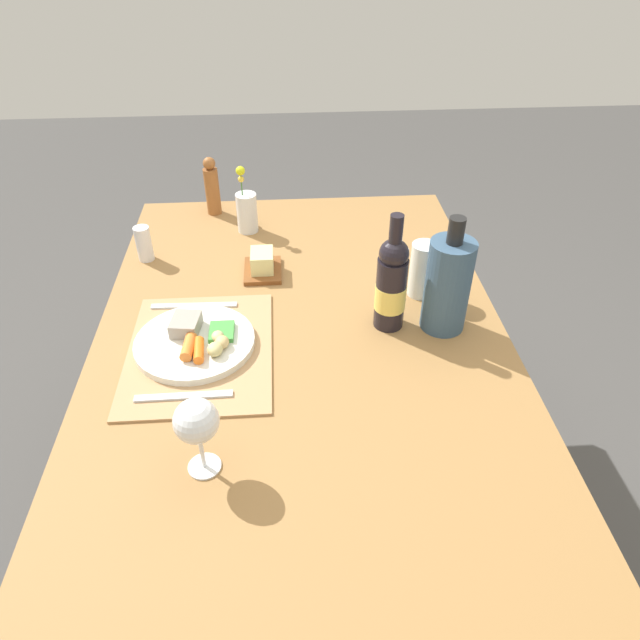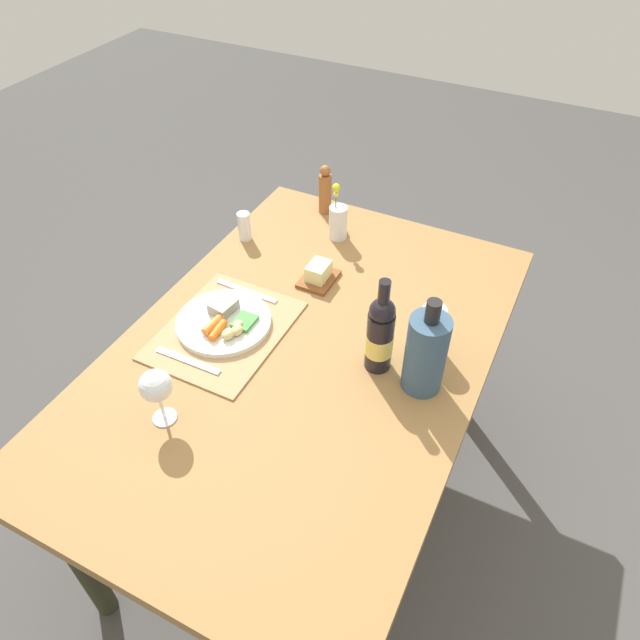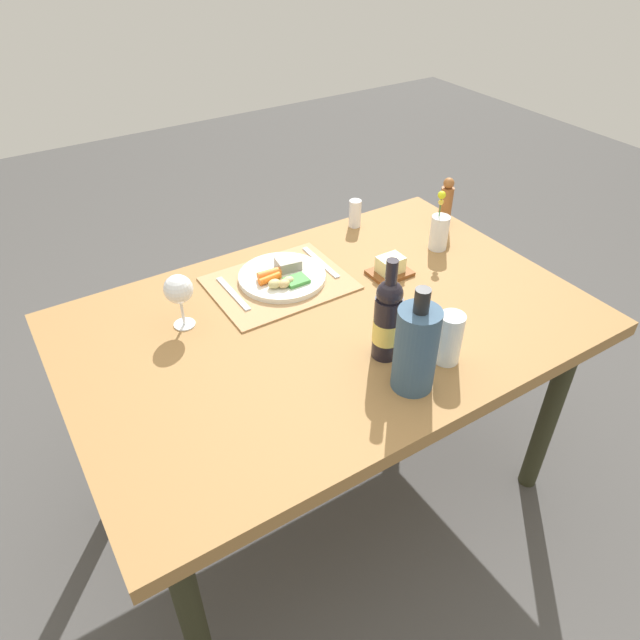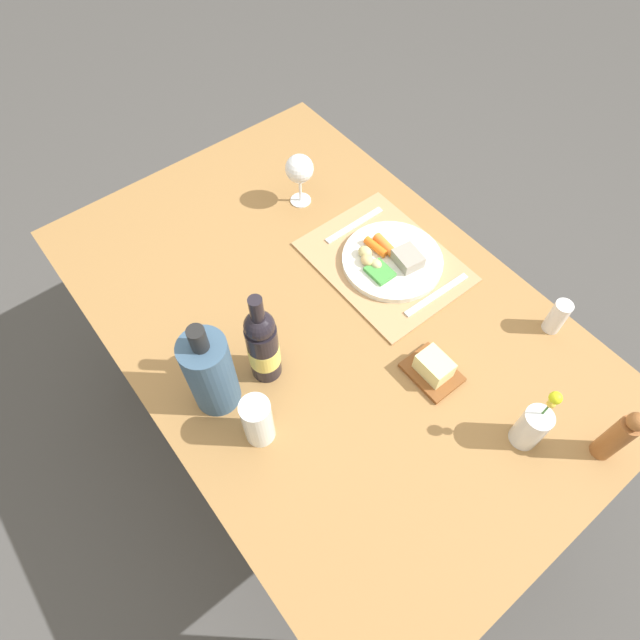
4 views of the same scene
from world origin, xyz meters
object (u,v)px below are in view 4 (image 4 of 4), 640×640
at_px(wine_glass, 299,170).
at_px(dining_table, 325,330).
at_px(wine_bottle, 263,345).
at_px(knife, 354,225).
at_px(butter_dish, 433,368).
at_px(fork, 437,295).
at_px(pepper_mill, 618,436).
at_px(water_tumbler, 258,422).
at_px(dinner_plate, 392,260).
at_px(cooler_bottle, 210,372).
at_px(flower_vase, 532,426).
at_px(salt_shaker, 557,317).

bearing_deg(wine_glass, dining_table, 151.69).
bearing_deg(wine_bottle, knife, -64.30).
xyz_separation_m(knife, wine_bottle, (-0.22, 0.46, 0.11)).
bearing_deg(butter_dish, dining_table, 17.80).
bearing_deg(fork, pepper_mill, -179.91).
bearing_deg(water_tumbler, wine_bottle, -40.13).
xyz_separation_m(dining_table, dinner_plate, (0.02, -0.24, 0.10)).
bearing_deg(dining_table, dinner_plate, -86.03).
bearing_deg(knife, water_tumbler, 120.80).
bearing_deg(cooler_bottle, fork, -100.47).
bearing_deg(pepper_mill, dinner_plate, 0.62).
bearing_deg(dinner_plate, flower_vase, 169.38).
distance_m(salt_shaker, water_tumbler, 0.77).
height_order(fork, wine_glass, wine_glass).
bearing_deg(salt_shaker, wine_bottle, 61.39).
distance_m(fork, flower_vase, 0.42).
height_order(fork, pepper_mill, pepper_mill).
distance_m(dining_table, water_tumbler, 0.38).
bearing_deg(fork, cooler_bottle, 81.10).
relative_size(wine_bottle, wine_glass, 1.79).
xyz_separation_m(dinner_plate, cooler_bottle, (-0.04, 0.58, 0.10)).
distance_m(wine_bottle, salt_shaker, 0.72).
relative_size(butter_dish, salt_shaker, 1.29).
bearing_deg(knife, pepper_mill, 179.21).
height_order(dining_table, flower_vase, flower_vase).
bearing_deg(flower_vase, knife, -8.98).
xyz_separation_m(wine_bottle, salt_shaker, (-0.34, -0.63, -0.07)).
xyz_separation_m(cooler_bottle, wine_glass, (0.39, -0.53, 0.00)).
bearing_deg(dining_table, water_tumbler, 117.39).
bearing_deg(wine_bottle, cooler_bottle, 83.92).
xyz_separation_m(fork, pepper_mill, (-0.52, 0.01, 0.08)).
relative_size(dining_table, water_tumbler, 10.19).
bearing_deg(fork, flower_vase, 164.19).
height_order(salt_shaker, water_tumbler, water_tumbler).
xyz_separation_m(fork, wine_bottle, (0.10, 0.47, 0.11)).
xyz_separation_m(flower_vase, wine_glass, (0.89, -0.06, 0.05)).
bearing_deg(dining_table, pepper_mill, -159.17).
height_order(cooler_bottle, pepper_mill, cooler_bottle).
height_order(flower_vase, pepper_mill, flower_vase).
distance_m(knife, pepper_mill, 0.84).
height_order(cooler_bottle, wine_glass, cooler_bottle).
height_order(dinner_plate, pepper_mill, pepper_mill).
height_order(knife, wine_bottle, wine_bottle).
height_order(dinner_plate, cooler_bottle, cooler_bottle).
distance_m(dining_table, flower_vase, 0.57).
bearing_deg(flower_vase, pepper_mill, -138.68).
xyz_separation_m(dinner_plate, water_tumbler, (-0.18, 0.56, 0.04)).
distance_m(fork, wine_bottle, 0.50).
bearing_deg(water_tumbler, cooler_bottle, 10.10).
xyz_separation_m(knife, wine_glass, (0.18, 0.06, 0.11)).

